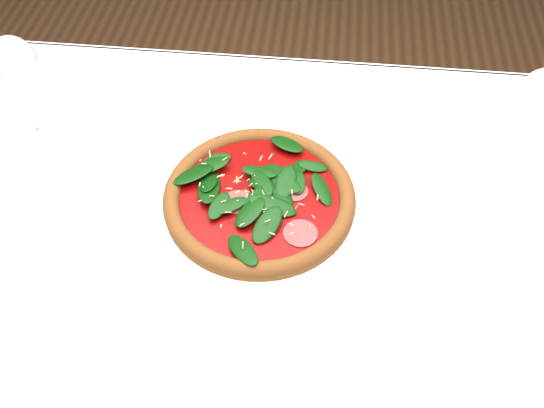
# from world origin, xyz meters

# --- Properties ---
(dining_table) EXTENTS (1.21, 0.81, 0.75)m
(dining_table) POSITION_xyz_m (0.00, 0.00, 0.65)
(dining_table) COLOR white
(dining_table) RESTS_ON ground
(plate) EXTENTS (0.33, 0.33, 0.01)m
(plate) POSITION_xyz_m (0.03, 0.03, 0.76)
(plate) COLOR white
(plate) RESTS_ON dining_table
(pizza) EXTENTS (0.37, 0.37, 0.04)m
(pizza) POSITION_xyz_m (0.03, 0.03, 0.78)
(pizza) COLOR #8E5F22
(pizza) RESTS_ON plate
(wine_glass) EXTENTS (0.07, 0.07, 0.18)m
(wine_glass) POSITION_xyz_m (-0.35, 0.16, 0.88)
(wine_glass) COLOR silver
(wine_glass) RESTS_ON dining_table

